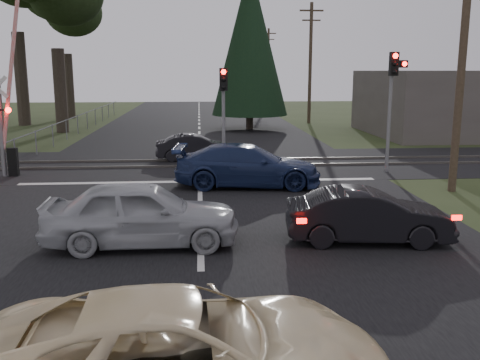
{
  "coord_description": "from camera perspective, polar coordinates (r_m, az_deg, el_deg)",
  "views": [
    {
      "loc": [
        0.01,
        -11.04,
        4.0
      ],
      "look_at": [
        1.01,
        2.07,
        1.3
      ],
      "focal_mm": 40.0,
      "sensor_mm": 36.0,
      "label": 1
    }
  ],
  "objects": [
    {
      "name": "ground",
      "position": [
        11.74,
        -4.2,
        -8.34
      ],
      "size": [
        120.0,
        120.0,
        0.0
      ],
      "primitive_type": "plane",
      "color": "#2A3719",
      "rests_on": "ground"
    },
    {
      "name": "road",
      "position": [
        21.42,
        -4.31,
        0.81
      ],
      "size": [
        14.0,
        100.0,
        0.01
      ],
      "primitive_type": "cube",
      "color": "black",
      "rests_on": "ground"
    },
    {
      "name": "rail_corridor",
      "position": [
        23.39,
        -4.32,
        1.73
      ],
      "size": [
        120.0,
        8.0,
        0.01
      ],
      "primitive_type": "cube",
      "color": "black",
      "rests_on": "ground"
    },
    {
      "name": "stop_line",
      "position": [
        19.65,
        -4.3,
        -0.15
      ],
      "size": [
        13.0,
        0.35,
        0.0
      ],
      "primitive_type": "cube",
      "color": "silver",
      "rests_on": "ground"
    },
    {
      "name": "rail_near",
      "position": [
        22.59,
        -4.32,
        1.49
      ],
      "size": [
        120.0,
        0.12,
        0.1
      ],
      "primitive_type": "cube",
      "color": "#59544C",
      "rests_on": "ground"
    },
    {
      "name": "rail_far",
      "position": [
        24.17,
        -4.33,
        2.15
      ],
      "size": [
        120.0,
        0.12,
        0.1
      ],
      "primitive_type": "cube",
      "color": "#59544C",
      "rests_on": "ground"
    },
    {
      "name": "crossing_signal",
      "position": [
        22.15,
        -23.66,
        5.6
      ],
      "size": [
        1.62,
        0.38,
        6.96
      ],
      "color": "slate",
      "rests_on": "ground"
    },
    {
      "name": "traffic_signal_right",
      "position": [
        21.87,
        16.02,
        9.36
      ],
      "size": [
        0.68,
        0.48,
        4.7
      ],
      "color": "slate",
      "rests_on": "ground"
    },
    {
      "name": "traffic_signal_center",
      "position": [
        21.78,
        -1.77,
        8.44
      ],
      "size": [
        0.32,
        0.48,
        4.1
      ],
      "color": "slate",
      "rests_on": "ground"
    },
    {
      "name": "utility_pole_near",
      "position": [
        19.05,
        22.71,
        12.91
      ],
      "size": [
        1.8,
        0.26,
        9.0
      ],
      "color": "#4C3D2D",
      "rests_on": "ground"
    },
    {
      "name": "utility_pole_mid",
      "position": [
        41.92,
        7.51,
        12.48
      ],
      "size": [
        1.8,
        0.26,
        9.0
      ],
      "color": "#4C3D2D",
      "rests_on": "ground"
    },
    {
      "name": "utility_pole_far",
      "position": [
        66.59,
        3.04,
        12.19
      ],
      "size": [
        1.8,
        0.26,
        9.0
      ],
      "color": "#4C3D2D",
      "rests_on": "ground"
    },
    {
      "name": "euc_tree_e",
      "position": [
        48.63,
        -18.29,
        17.53
      ],
      "size": [
        6.0,
        6.0,
        13.2
      ],
      "color": "#473D33",
      "rests_on": "ground"
    },
    {
      "name": "conifer_tree",
      "position": [
        37.26,
        1.06,
        14.65
      ],
      "size": [
        5.2,
        5.2,
        11.0
      ],
      "color": "#473D33",
      "rests_on": "ground"
    },
    {
      "name": "fence_left",
      "position": [
        34.67,
        -17.4,
        4.44
      ],
      "size": [
        0.1,
        36.0,
        1.2
      ],
      "primitive_type": null,
      "color": "slate",
      "rests_on": "ground"
    },
    {
      "name": "cream_coupe",
      "position": [
        6.71,
        -6.06,
        -17.95
      ],
      "size": [
        5.07,
        2.46,
        1.39
      ],
      "primitive_type": "imported",
      "rotation": [
        0.0,
        0.0,
        1.6
      ],
      "color": "beige",
      "rests_on": "ground"
    },
    {
      "name": "dark_hatchback",
      "position": [
        12.98,
        13.5,
        -3.78
      ],
      "size": [
        3.94,
        1.72,
        1.26
      ],
      "primitive_type": "imported",
      "rotation": [
        0.0,
        0.0,
        1.47
      ],
      "color": "black",
      "rests_on": "ground"
    },
    {
      "name": "silver_car",
      "position": [
        12.54,
        -10.45,
        -3.55
      ],
      "size": [
        4.5,
        1.87,
        1.52
      ],
      "primitive_type": "imported",
      "rotation": [
        0.0,
        0.0,
        1.59
      ],
      "color": "#A0A4A8",
      "rests_on": "ground"
    },
    {
      "name": "blue_sedan",
      "position": [
        18.69,
        0.8,
        1.54
      ],
      "size": [
        5.27,
        2.57,
        1.48
      ],
      "primitive_type": "imported",
      "rotation": [
        0.0,
        0.0,
        1.47
      ],
      "color": "#1A264E",
      "rests_on": "ground"
    },
    {
      "name": "dark_car_far",
      "position": [
        24.4,
        -4.82,
        3.5
      ],
      "size": [
        3.6,
        1.42,
        1.17
      ],
      "primitive_type": "imported",
      "rotation": [
        0.0,
        0.0,
        1.62
      ],
      "color": "black",
      "rests_on": "ground"
    }
  ]
}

